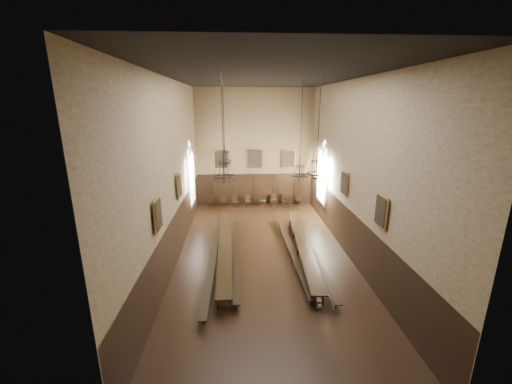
{
  "coord_description": "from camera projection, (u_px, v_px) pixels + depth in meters",
  "views": [
    {
      "loc": [
        -1.26,
        -15.0,
        7.8
      ],
      "look_at": [
        -0.33,
        1.5,
        3.15
      ],
      "focal_mm": 22.0,
      "sensor_mm": 36.0,
      "label": 1
    }
  ],
  "objects": [
    {
      "name": "floor",
      "position": [
        264.0,
        257.0,
        16.6
      ],
      "size": [
        9.0,
        18.0,
        0.02
      ],
      "primitive_type": "cube",
      "color": "black",
      "rests_on": "ground"
    },
    {
      "name": "ceiling",
      "position": [
        265.0,
        76.0,
        14.15
      ],
      "size": [
        9.0,
        18.0,
        0.02
      ],
      "primitive_type": "cube",
      "color": "black",
      "rests_on": "ground"
    },
    {
      "name": "wall_back",
      "position": [
        255.0,
        149.0,
        24.03
      ],
      "size": [
        9.0,
        0.02,
        9.0
      ],
      "primitive_type": "cube",
      "color": "#8F7758",
      "rests_on": "ground"
    },
    {
      "name": "wall_front",
      "position": [
        299.0,
        264.0,
        6.71
      ],
      "size": [
        9.0,
        0.02,
        9.0
      ],
      "primitive_type": "cube",
      "color": "#8F7758",
      "rests_on": "ground"
    },
    {
      "name": "wall_left",
      "position": [
        171.0,
        175.0,
        15.13
      ],
      "size": [
        0.02,
        18.0,
        9.0
      ],
      "primitive_type": "cube",
      "color": "#8F7758",
      "rests_on": "ground"
    },
    {
      "name": "wall_right",
      "position": [
        354.0,
        173.0,
        15.62
      ],
      "size": [
        0.02,
        18.0,
        9.0
      ],
      "primitive_type": "cube",
      "color": "#8F7758",
      "rests_on": "ground"
    },
    {
      "name": "wainscot_panelling",
      "position": [
        264.0,
        235.0,
        16.25
      ],
      "size": [
        9.0,
        18.0,
        2.5
      ],
      "primitive_type": null,
      "color": "black",
      "rests_on": "floor"
    },
    {
      "name": "table_left",
      "position": [
        225.0,
        251.0,
        16.45
      ],
      "size": [
        0.96,
        9.73,
        0.76
      ],
      "rotation": [
        0.0,
        0.0,
        0.03
      ],
      "color": "black",
      "rests_on": "floor"
    },
    {
      "name": "table_right",
      "position": [
        302.0,
        248.0,
        16.72
      ],
      "size": [
        1.3,
        9.74,
        0.76
      ],
      "rotation": [
        0.0,
        0.0,
        -0.06
      ],
      "color": "black",
      "rests_on": "floor"
    },
    {
      "name": "bench_left_outer",
      "position": [
        214.0,
        254.0,
        16.18
      ],
      "size": [
        0.39,
        10.79,
        0.49
      ],
      "rotation": [
        0.0,
        0.0,
        -0.01
      ],
      "color": "black",
      "rests_on": "floor"
    },
    {
      "name": "bench_left_inner",
      "position": [
        237.0,
        251.0,
        16.68
      ],
      "size": [
        0.32,
        9.82,
        0.44
      ],
      "rotation": [
        0.0,
        0.0,
        0.0
      ],
      "color": "black",
      "rests_on": "floor"
    },
    {
      "name": "bench_right_inner",
      "position": [
        290.0,
        249.0,
        16.83
      ],
      "size": [
        0.49,
        9.66,
        0.43
      ],
      "rotation": [
        0.0,
        0.0,
        0.02
      ],
      "color": "black",
      "rests_on": "floor"
    },
    {
      "name": "bench_right_outer",
      "position": [
        311.0,
        251.0,
        16.61
      ],
      "size": [
        0.33,
        9.68,
        0.44
      ],
      "rotation": [
        0.0,
        0.0,
        -0.0
      ],
      "color": "black",
      "rests_on": "floor"
    },
    {
      "name": "chair_0",
      "position": [
        211.0,
        204.0,
        24.57
      ],
      "size": [
        0.5,
        0.5,
        0.91
      ],
      "rotation": [
        0.0,
        0.0,
        -0.28
      ],
      "color": "black",
      "rests_on": "floor"
    },
    {
      "name": "chair_1",
      "position": [
        223.0,
        204.0,
        24.57
      ],
      "size": [
        0.44,
        0.44,
        0.9
      ],
      "rotation": [
        0.0,
        0.0,
        0.12
      ],
      "color": "black",
      "rests_on": "floor"
    },
    {
      "name": "chair_2",
      "position": [
        236.0,
        204.0,
        24.61
      ],
      "size": [
        0.49,
        0.49,
        0.88
      ],
      "rotation": [
        0.0,
        0.0,
        0.33
      ],
      "color": "black",
      "rests_on": "floor"
    },
    {
      "name": "chair_3",
      "position": [
        248.0,
        203.0,
        24.64
      ],
      "size": [
        0.47,
        0.47,
        0.9
      ],
      "rotation": [
        0.0,
        0.0,
        0.18
      ],
      "color": "black",
      "rests_on": "floor"
    },
    {
      "name": "chair_4",
      "position": [
        263.0,
        203.0,
        24.74
      ],
      "size": [
        0.53,
        0.53,
        0.96
      ],
      "rotation": [
        0.0,
        0.0,
        -0.29
      ],
      "color": "black",
      "rests_on": "floor"
    },
    {
      "name": "chair_5",
      "position": [
        274.0,
        202.0,
        24.76
      ],
      "size": [
        0.46,
        0.46,
        1.02
      ],
      "rotation": [
        0.0,
        0.0,
        0.02
      ],
      "color": "black",
      "rests_on": "floor"
    },
    {
      "name": "chair_6",
      "position": [
        285.0,
        202.0,
        24.79
      ],
      "size": [
        0.5,
        0.5,
        1.04
      ],
      "rotation": [
        0.0,
        0.0,
        0.08
      ],
      "color": "black",
      "rests_on": "floor"
    },
    {
      "name": "chair_7",
      "position": [
        299.0,
        202.0,
        24.96
      ],
      "size": [
        0.42,
        0.42,
        0.93
      ],
      "rotation": [
        0.0,
        0.0,
        -0.02
      ],
      "color": "black",
      "rests_on": "floor"
    },
    {
      "name": "chandelier_back_left",
      "position": [
        225.0,
        155.0,
        17.37
      ],
      "size": [
        0.77,
        0.77,
        4.4
      ],
      "color": "black",
      "rests_on": "ceiling"
    },
    {
      "name": "chandelier_back_right",
      "position": [
        300.0,
        169.0,
        18.08
      ],
      "size": [
        0.85,
        0.85,
        5.34
      ],
      "color": "black",
      "rests_on": "ceiling"
    },
    {
      "name": "chandelier_front_left",
      "position": [
        224.0,
        170.0,
        13.08
      ],
      "size": [
        0.87,
        0.87,
        4.29
      ],
      "color": "black",
      "rests_on": "ceiling"
    },
    {
      "name": "chandelier_front_right",
      "position": [
        317.0,
        167.0,
        13.37
      ],
      "size": [
        0.82,
        0.82,
        4.22
      ],
      "color": "black",
      "rests_on": "ceiling"
    },
    {
      "name": "portrait_back_0",
      "position": [
        221.0,
        160.0,
        23.99
      ],
      "size": [
        1.1,
        0.12,
        1.4
      ],
      "color": "#BF892E",
      "rests_on": "wall_back"
    },
    {
      "name": "portrait_back_1",
      "position": [
        255.0,
        159.0,
        24.13
      ],
      "size": [
        1.1,
        0.12,
        1.4
      ],
      "color": "#BF892E",
      "rests_on": "wall_back"
    },
    {
      "name": "portrait_back_2",
      "position": [
        288.0,
        159.0,
        24.27
      ],
      "size": [
        1.1,
        0.12,
        1.4
      ],
      "color": "#BF892E",
      "rests_on": "wall_back"
    },
    {
      "name": "portrait_left_0",
      "position": [
        179.0,
        186.0,
        16.32
      ],
      "size": [
        0.12,
        1.0,
        1.3
      ],
      "color": "#BF892E",
      "rests_on": "wall_left"
    },
    {
      "name": "portrait_left_1",
      "position": [
        158.0,
        215.0,
        11.99
      ],
      "size": [
        0.12,
        1.0,
        1.3
      ],
      "color": "#BF892E",
      "rests_on": "wall_left"
    },
    {
      "name": "portrait_right_0",
      "position": [
        344.0,
        183.0,
        16.79
      ],
      "size": [
        0.12,
        1.0,
        1.3
      ],
      "color": "#BF892E",
      "rests_on": "wall_right"
    },
    {
      "name": "portrait_right_1",
      "position": [
        381.0,
        211.0,
        12.46
      ],
      "size": [
        0.12,
        1.0,
        1.3
      ],
      "color": "#BF892E",
      "rests_on": "wall_right"
    },
    {
      "name": "window_right",
      "position": [
        323.0,
        171.0,
        21.2
      ],
      "size": [
        0.2,
        2.2,
        4.6
      ],
      "primitive_type": null,
      "color": "white",
      "rests_on": "wall_right"
    },
    {
      "name": "window_left",
      "position": [
        191.0,
        173.0,
        20.72
      ],
      "size": [
        0.2,
        2.2,
        4.6
      ],
      "primitive_type": null,
      "color": "white",
      "rests_on": "wall_left"
    }
  ]
}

